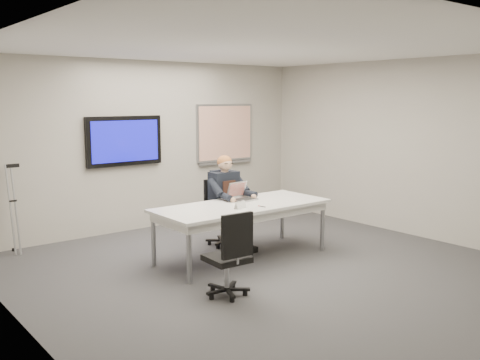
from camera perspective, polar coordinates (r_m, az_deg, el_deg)
floor at (r=6.98m, az=3.00°, el=-9.51°), size 6.00×6.00×0.02m
ceiling at (r=6.66m, az=3.19°, el=14.03°), size 6.00×6.00×0.02m
wall_back at (r=9.13m, az=-9.54°, el=3.68°), size 6.00×0.02×2.80m
wall_left at (r=5.21m, az=-22.42°, el=-0.59°), size 0.02×6.00×2.80m
wall_right at (r=8.95m, az=17.64°, el=3.29°), size 0.02×6.00×2.80m
conference_table at (r=7.30m, az=0.23°, el=-3.26°), size 2.45×1.03×0.75m
tv_display at (r=8.84m, az=-12.22°, el=4.09°), size 1.30×0.09×0.80m
whiteboard at (r=9.93m, az=-1.61°, el=4.95°), size 1.25×0.08×1.10m
office_chair_far at (r=8.05m, az=-1.99°, el=-4.77°), size 0.50×0.50×0.98m
office_chair_near at (r=5.98m, az=-1.18°, el=-9.59°), size 0.49×0.49×0.97m
seated_person at (r=7.80m, az=-0.94°, el=-3.38°), size 0.42×0.73×1.36m
crutch at (r=8.17m, az=-23.05°, el=-2.71°), size 0.27×0.59×1.36m
laptop at (r=7.59m, az=0.09°, el=-1.66°), size 0.38×0.37×0.25m
name_tent at (r=7.02m, az=0.02°, el=-2.66°), size 0.23×0.14×0.09m
pen at (r=7.12m, az=2.34°, el=-2.83°), size 0.03×0.13×0.01m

